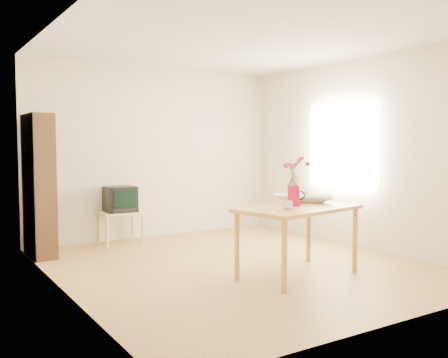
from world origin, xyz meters
TOP-DOWN VIEW (x-y plane):
  - room at (0.03, 0.00)m, footprint 4.50×4.50m
  - table at (0.30, -0.72)m, footprint 1.45×1.00m
  - tv_stand at (-0.70, 1.97)m, footprint 0.60×0.45m
  - bookshelf at (-1.85, 1.75)m, footprint 0.28×0.70m
  - pitcher at (0.33, -0.61)m, footprint 0.15×0.21m
  - flowers at (0.32, -0.61)m, footprint 0.25×0.25m
  - mug at (0.06, -0.83)m, footprint 0.16×0.16m
  - bowl at (0.65, -0.41)m, footprint 0.68×0.68m
  - teacup_a at (0.61, -0.41)m, footprint 0.09×0.09m
  - teacup_b at (0.69, -0.39)m, footprint 0.10×0.10m
  - television at (-0.70, 1.98)m, footprint 0.44×0.41m

SIDE VIEW (x-z plane):
  - tv_stand at x=-0.70m, z-range 0.16..0.62m
  - television at x=-0.70m, z-range 0.46..0.83m
  - table at x=0.30m, z-range 0.29..1.04m
  - mug at x=0.06m, z-range 0.75..0.84m
  - bookshelf at x=-1.85m, z-range -0.06..1.74m
  - pitcher at x=0.33m, z-range 0.74..0.96m
  - teacup_b at x=0.69m, z-range 0.90..0.97m
  - teacup_a at x=0.61m, z-range 0.90..0.97m
  - bowl at x=0.65m, z-range 0.75..1.21m
  - flowers at x=0.32m, z-range 0.96..1.32m
  - room at x=0.03m, z-range -0.95..3.55m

